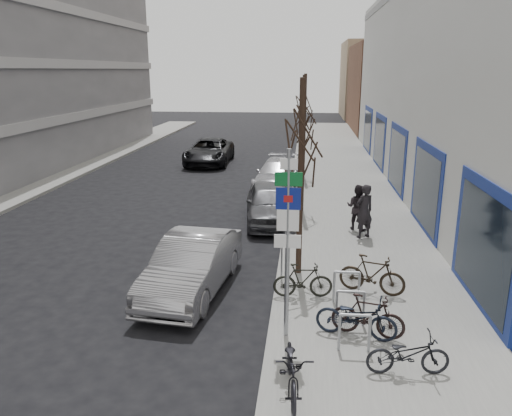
% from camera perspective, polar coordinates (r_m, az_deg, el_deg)
% --- Properties ---
extents(ground, '(120.00, 120.00, 0.00)m').
position_cam_1_polar(ground, '(11.55, -8.94, -14.15)').
color(ground, black).
rests_on(ground, ground).
extents(sidewalk_east, '(5.00, 70.00, 0.15)m').
position_cam_1_polar(sidewalk_east, '(20.54, 10.51, -0.59)').
color(sidewalk_east, slate).
rests_on(sidewalk_east, ground).
extents(brick_building_far, '(12.00, 14.00, 8.00)m').
position_cam_1_polar(brick_building_far, '(50.76, 17.92, 12.90)').
color(brick_building_far, brown).
rests_on(brick_building_far, ground).
extents(tan_building_far, '(13.00, 12.00, 9.00)m').
position_cam_1_polar(tan_building_far, '(65.58, 15.71, 13.94)').
color(tan_building_far, '#937A5B').
rests_on(tan_building_far, ground).
extents(highway_sign_pole, '(0.55, 0.10, 4.20)m').
position_cam_1_polar(highway_sign_pole, '(10.20, 3.64, -2.95)').
color(highway_sign_pole, gray).
rests_on(highway_sign_pole, ground).
extents(bike_rack, '(0.66, 2.26, 0.83)m').
position_cam_1_polar(bike_rack, '(11.49, 10.72, -10.69)').
color(bike_rack, gray).
rests_on(bike_rack, sidewalk_east).
extents(tree_near, '(1.80, 1.80, 5.50)m').
position_cam_1_polar(tree_near, '(13.27, 5.24, 8.63)').
color(tree_near, black).
rests_on(tree_near, ground).
extents(tree_mid, '(1.80, 1.80, 5.50)m').
position_cam_1_polar(tree_mid, '(19.74, 5.49, 10.87)').
color(tree_mid, black).
rests_on(tree_mid, ground).
extents(tree_far, '(1.80, 1.80, 5.50)m').
position_cam_1_polar(tree_far, '(26.23, 5.62, 12.00)').
color(tree_far, black).
rests_on(tree_far, ground).
extents(meter_front, '(0.10, 0.08, 1.27)m').
position_cam_1_polar(meter_front, '(13.56, 2.98, -5.08)').
color(meter_front, gray).
rests_on(meter_front, sidewalk_east).
extents(meter_mid, '(0.10, 0.08, 1.27)m').
position_cam_1_polar(meter_mid, '(18.80, 3.83, 0.81)').
color(meter_mid, gray).
rests_on(meter_mid, sidewalk_east).
extents(meter_back, '(0.10, 0.08, 1.27)m').
position_cam_1_polar(meter_back, '(24.16, 4.31, 4.10)').
color(meter_back, gray).
rests_on(meter_back, sidewalk_east).
extents(bike_near_left, '(0.72, 1.85, 1.10)m').
position_cam_1_polar(bike_near_left, '(9.17, 4.19, -17.45)').
color(bike_near_left, black).
rests_on(bike_near_left, sidewalk_east).
extents(bike_near_right, '(1.66, 0.85, 0.96)m').
position_cam_1_polar(bike_near_right, '(11.13, 12.67, -11.88)').
color(bike_near_right, black).
rests_on(bike_near_right, sidewalk_east).
extents(bike_mid_curb, '(1.82, 0.93, 1.06)m').
position_cam_1_polar(bike_mid_curb, '(11.02, 11.41, -11.80)').
color(bike_mid_curb, black).
rests_on(bike_mid_curb, sidewalk_east).
extents(bike_mid_inner, '(1.54, 0.57, 0.91)m').
position_cam_1_polar(bike_mid_inner, '(12.65, 5.38, -8.20)').
color(bike_mid_inner, black).
rests_on(bike_mid_inner, sidewalk_east).
extents(bike_far_curb, '(1.60, 0.61, 0.95)m').
position_cam_1_polar(bike_far_curb, '(10.08, 17.00, -15.35)').
color(bike_far_curb, black).
rests_on(bike_far_curb, sidewalk_east).
extents(bike_far_inner, '(1.78, 1.01, 1.04)m').
position_cam_1_polar(bike_far_inner, '(13.13, 13.12, -7.36)').
color(bike_far_inner, black).
rests_on(bike_far_inner, sidewalk_east).
extents(parked_car_front, '(2.09, 4.70, 1.50)m').
position_cam_1_polar(parked_car_front, '(13.23, -7.34, -6.49)').
color(parked_car_front, '#98979C').
rests_on(parked_car_front, ground).
extents(parked_car_mid, '(2.29, 4.63, 1.52)m').
position_cam_1_polar(parked_car_mid, '(19.09, 1.60, 0.57)').
color(parked_car_mid, '#4C4C51').
rests_on(parked_car_mid, ground).
extents(parked_car_back, '(2.48, 5.13, 1.44)m').
position_cam_1_polar(parked_car_back, '(24.56, 2.57, 3.85)').
color(parked_car_back, '#9A9A9E').
rests_on(parked_car_back, ground).
extents(lane_car, '(2.64, 5.60, 1.55)m').
position_cam_1_polar(lane_car, '(31.41, -5.37, 6.47)').
color(lane_car, black).
rests_on(lane_car, ground).
extents(pedestrian_near, '(0.81, 0.72, 1.85)m').
position_cam_1_polar(pedestrian_near, '(17.22, 12.27, -0.36)').
color(pedestrian_near, black).
rests_on(pedestrian_near, sidewalk_east).
extents(pedestrian_far, '(0.73, 0.64, 1.66)m').
position_cam_1_polar(pedestrian_far, '(18.07, 11.50, 0.13)').
color(pedestrian_far, black).
rests_on(pedestrian_far, sidewalk_east).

